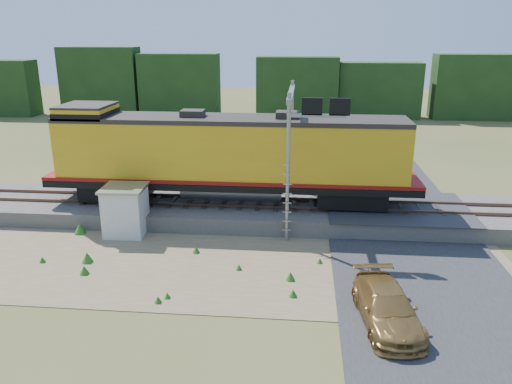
# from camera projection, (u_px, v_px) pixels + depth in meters

# --- Properties ---
(ground) EXTENTS (140.00, 140.00, 0.00)m
(ground) POSITION_uv_depth(u_px,v_px,m) (246.00, 271.00, 20.22)
(ground) COLOR #475123
(ground) RESTS_ON ground
(ballast) EXTENTS (70.00, 5.00, 0.80)m
(ballast) POSITION_uv_depth(u_px,v_px,m) (259.00, 211.00, 25.78)
(ballast) COLOR slate
(ballast) RESTS_ON ground
(rails) EXTENTS (70.00, 1.54, 0.16)m
(rails) POSITION_uv_depth(u_px,v_px,m) (259.00, 202.00, 25.64)
(rails) COLOR brown
(rails) RESTS_ON ballast
(dirt_shoulder) EXTENTS (26.00, 8.00, 0.03)m
(dirt_shoulder) POSITION_uv_depth(u_px,v_px,m) (200.00, 263.00, 20.87)
(dirt_shoulder) COLOR #8C7754
(dirt_shoulder) RESTS_ON ground
(road) EXTENTS (7.00, 66.00, 0.86)m
(road) POSITION_uv_depth(u_px,v_px,m) (419.00, 268.00, 20.27)
(road) COLOR #38383A
(road) RESTS_ON ground
(tree_line_north) EXTENTS (130.00, 3.00, 6.50)m
(tree_line_north) POSITION_uv_depth(u_px,v_px,m) (284.00, 90.00, 55.30)
(tree_line_north) COLOR #1C3513
(tree_line_north) RESTS_ON ground
(weed_clumps) EXTENTS (15.00, 6.20, 0.56)m
(weed_clumps) POSITION_uv_depth(u_px,v_px,m) (162.00, 266.00, 20.63)
(weed_clumps) COLOR #2E6C1E
(weed_clumps) RESTS_ON ground
(locomotive) EXTENTS (18.71, 2.85, 4.83)m
(locomotive) POSITION_uv_depth(u_px,v_px,m) (226.00, 155.00, 25.04)
(locomotive) COLOR black
(locomotive) RESTS_ON rails
(shed) EXTENTS (2.07, 2.07, 2.35)m
(shed) POSITION_uv_depth(u_px,v_px,m) (126.00, 210.00, 23.57)
(shed) COLOR silver
(shed) RESTS_ON ground
(signal_gantry) EXTENTS (2.70, 6.20, 6.80)m
(signal_gantry) POSITION_uv_depth(u_px,v_px,m) (297.00, 123.00, 23.55)
(signal_gantry) COLOR gray
(signal_gantry) RESTS_ON ground
(car) EXTENTS (2.19, 4.39, 1.22)m
(car) POSITION_uv_depth(u_px,v_px,m) (387.00, 307.00, 16.36)
(car) COLOR olive
(car) RESTS_ON ground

